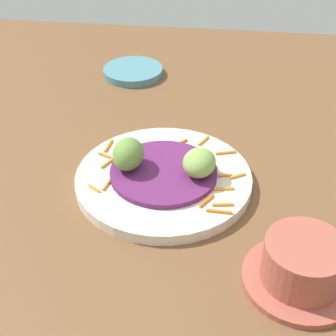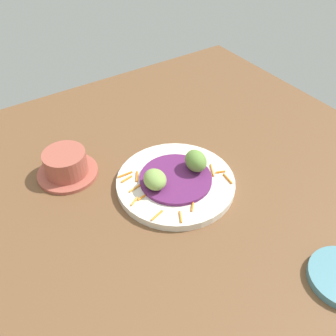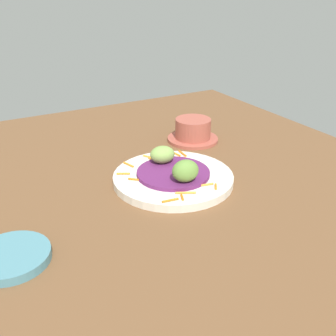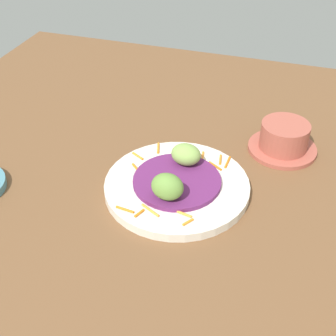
# 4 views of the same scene
# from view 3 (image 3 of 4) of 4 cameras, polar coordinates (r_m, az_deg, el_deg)

# --- Properties ---
(table_surface) EXTENTS (1.10, 1.10, 0.02)m
(table_surface) POSITION_cam_3_polar(r_m,az_deg,el_deg) (0.83, -3.25, -2.59)
(table_surface) COLOR brown
(table_surface) RESTS_ON ground
(main_plate) EXTENTS (0.25, 0.25, 0.02)m
(main_plate) POSITION_cam_3_polar(r_m,az_deg,el_deg) (0.82, 0.75, -1.45)
(main_plate) COLOR silver
(main_plate) RESTS_ON table_surface
(cabbage_bed) EXTENTS (0.15, 0.15, 0.01)m
(cabbage_bed) POSITION_cam_3_polar(r_m,az_deg,el_deg) (0.81, 0.75, -0.70)
(cabbage_bed) COLOR #60235B
(cabbage_bed) RESTS_ON main_plate
(carrot_garnish) EXTENTS (0.22, 0.18, 0.00)m
(carrot_garnish) POSITION_cam_3_polar(r_m,az_deg,el_deg) (0.82, -0.20, -0.48)
(carrot_garnish) COLOR orange
(carrot_garnish) RESTS_ON main_plate
(guac_scoop_left) EXTENTS (0.05, 0.06, 0.04)m
(guac_scoop_left) POSITION_cam_3_polar(r_m,az_deg,el_deg) (0.76, 2.51, -0.41)
(guac_scoop_left) COLOR olive
(guac_scoop_left) RESTS_ON cabbage_bed
(guac_scoop_center) EXTENTS (0.05, 0.06, 0.04)m
(guac_scoop_center) POSITION_cam_3_polar(r_m,az_deg,el_deg) (0.84, -0.81, 1.95)
(guac_scoop_center) COLOR #84A851
(guac_scoop_center) RESTS_ON cabbage_bed
(side_plate_small) EXTENTS (0.12, 0.12, 0.01)m
(side_plate_small) POSITION_cam_3_polar(r_m,az_deg,el_deg) (0.65, -21.58, -11.78)
(side_plate_small) COLOR teal
(side_plate_small) RESTS_ON table_surface
(terracotta_bowl) EXTENTS (0.13, 0.13, 0.06)m
(terracotta_bowl) POSITION_cam_3_polar(r_m,az_deg,el_deg) (1.02, 3.60, 5.31)
(terracotta_bowl) COLOR #A85142
(terracotta_bowl) RESTS_ON table_surface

